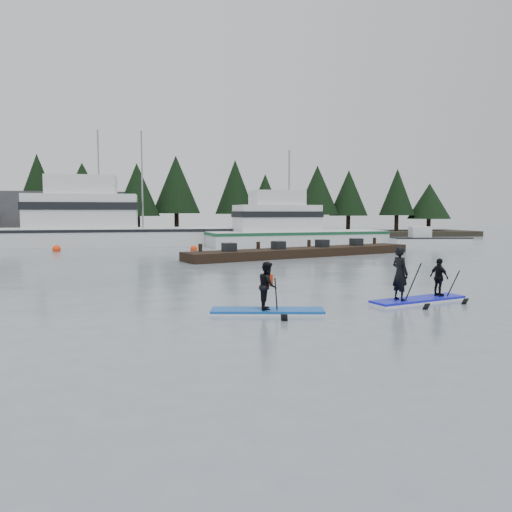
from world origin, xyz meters
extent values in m
plane|color=slate|center=(0.00, 0.00, 0.00)|extent=(160.00, 160.00, 0.00)
cube|color=#2D281E|center=(0.00, 42.00, 0.30)|extent=(70.00, 8.00, 0.60)
cube|color=#4C4C51|center=(-14.00, 44.00, 2.50)|extent=(18.00, 6.00, 5.00)
cube|color=white|center=(-6.96, 31.51, 0.13)|extent=(20.22, 5.99, 2.68)
cube|color=white|center=(-9.38, 31.56, 2.93)|extent=(9.13, 4.20, 2.91)
cylinder|color=gray|center=(-7.97, 31.53, 5.67)|extent=(0.14, 0.14, 8.39)
cube|color=white|center=(8.66, 27.80, 0.11)|extent=(15.98, 5.98, 2.23)
cube|color=white|center=(6.80, 27.61, 2.34)|extent=(7.31, 3.89, 2.23)
cylinder|color=gray|center=(7.88, 27.72, 4.68)|extent=(0.14, 0.14, 6.91)
cube|color=white|center=(19.32, 24.15, 0.37)|extent=(6.57, 3.07, 0.74)
cube|color=black|center=(5.78, 17.24, 0.27)|extent=(16.31, 7.20, 0.55)
sphere|color=#FF390C|center=(-0.72, 23.64, 0.00)|extent=(0.51, 0.51, 0.51)
sphere|color=#FF390C|center=(14.19, 27.37, 0.00)|extent=(0.48, 0.48, 0.48)
sphere|color=#FF390C|center=(-10.58, 25.17, 0.00)|extent=(0.60, 0.60, 0.60)
cube|color=#1250AE|center=(-1.03, 0.03, 0.06)|extent=(3.30, 1.52, 0.12)
imported|color=black|center=(-1.03, 0.03, 0.80)|extent=(0.65, 0.76, 1.35)
cube|color=red|center=(-1.03, 0.03, 0.96)|extent=(0.34, 0.27, 0.32)
cylinder|color=black|center=(-0.84, -0.24, 0.34)|extent=(0.37, 0.85, 1.53)
cube|color=#151AC5|center=(4.12, 0.72, 0.06)|extent=(3.50, 1.61, 0.12)
imported|color=black|center=(3.34, 0.52, 0.96)|extent=(0.54, 0.70, 1.69)
cylinder|color=black|center=(3.64, 0.37, 0.52)|extent=(0.14, 0.97, 1.64)
imported|color=black|center=(4.99, 0.94, 0.74)|extent=(0.47, 0.78, 1.24)
cylinder|color=black|center=(5.29, 0.79, 0.28)|extent=(0.13, 0.88, 1.49)
camera|label=1|loc=(-4.47, -13.49, 2.86)|focal=35.00mm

